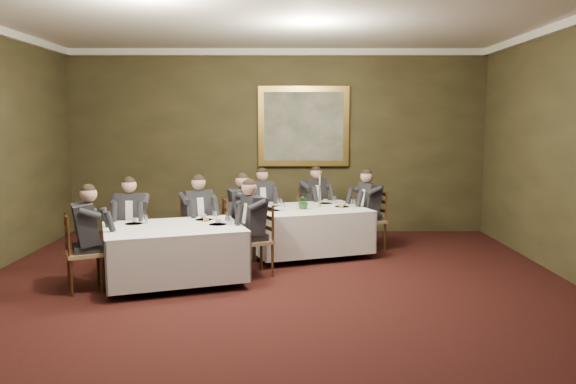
{
  "coord_description": "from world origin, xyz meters",
  "views": [
    {
      "loc": [
        0.2,
        -5.84,
        2.14
      ],
      "look_at": [
        0.21,
        2.03,
        1.15
      ],
      "focal_mm": 35.0,
      "sensor_mm": 36.0,
      "label": 1
    }
  ],
  "objects_px": {
    "chair_sec_endleft": "(84,269)",
    "diner_sec_endleft": "(84,251)",
    "diner_sec_backleft": "(132,234)",
    "diner_sec_backright": "(198,230)",
    "table_main": "(307,227)",
    "chair_main_backright": "(313,225)",
    "table_second": "(174,250)",
    "chair_main_endright": "(371,233)",
    "chair_sec_backright": "(198,245)",
    "painting": "(304,126)",
    "diner_main_backright": "(313,213)",
    "diner_main_endleft": "(238,228)",
    "centerpiece": "(304,200)",
    "candlestick": "(320,195)",
    "chair_main_backleft": "(261,229)",
    "chair_sec_backleft": "(132,250)",
    "chair_sec_endright": "(256,255)",
    "diner_main_backleft": "(261,216)",
    "chair_main_endleft": "(237,242)",
    "diner_sec_endright": "(255,239)",
    "diner_main_endright": "(370,219)"
  },
  "relations": [
    {
      "from": "chair_sec_endleft",
      "to": "diner_sec_endleft",
      "type": "bearing_deg",
      "value": 90.0
    },
    {
      "from": "diner_sec_backleft",
      "to": "diner_sec_backright",
      "type": "relative_size",
      "value": 1.0
    },
    {
      "from": "table_main",
      "to": "chair_main_backright",
      "type": "relative_size",
      "value": 2.18
    },
    {
      "from": "chair_main_backright",
      "to": "table_second",
      "type": "bearing_deg",
      "value": 20.7
    },
    {
      "from": "chair_main_endright",
      "to": "table_main",
      "type": "bearing_deg",
      "value": 87.89
    },
    {
      "from": "chair_main_backright",
      "to": "chair_sec_backright",
      "type": "relative_size",
      "value": 1.0
    },
    {
      "from": "diner_sec_backright",
      "to": "painting",
      "type": "height_order",
      "value": "painting"
    },
    {
      "from": "diner_main_backright",
      "to": "diner_sec_endleft",
      "type": "relative_size",
      "value": 1.0
    },
    {
      "from": "diner_main_endleft",
      "to": "diner_sec_backleft",
      "type": "bearing_deg",
      "value": -87.62
    },
    {
      "from": "diner_sec_backright",
      "to": "centerpiece",
      "type": "distance_m",
      "value": 1.73
    },
    {
      "from": "diner_sec_endleft",
      "to": "painting",
      "type": "relative_size",
      "value": 0.78
    },
    {
      "from": "table_main",
      "to": "chair_sec_backright",
      "type": "relative_size",
      "value": 2.18
    },
    {
      "from": "chair_main_backright",
      "to": "chair_main_endright",
      "type": "xyz_separation_m",
      "value": [
        0.94,
        -0.66,
        0.0
      ]
    },
    {
      "from": "diner_sec_backleft",
      "to": "candlestick",
      "type": "height_order",
      "value": "diner_sec_backleft"
    },
    {
      "from": "chair_main_backleft",
      "to": "diner_sec_endleft",
      "type": "xyz_separation_m",
      "value": [
        -2.1,
        -2.68,
        0.23
      ]
    },
    {
      "from": "chair_main_backleft",
      "to": "chair_sec_endleft",
      "type": "bearing_deg",
      "value": 33.23
    },
    {
      "from": "painting",
      "to": "diner_sec_endleft",
      "type": "bearing_deg",
      "value": -126.86
    },
    {
      "from": "chair_main_backright",
      "to": "chair_sec_backleft",
      "type": "relative_size",
      "value": 1.0
    },
    {
      "from": "chair_sec_endleft",
      "to": "chair_sec_endright",
      "type": "bearing_deg",
      "value": 84.04
    },
    {
      "from": "chair_main_backleft",
      "to": "diner_sec_backright",
      "type": "relative_size",
      "value": 0.74
    },
    {
      "from": "table_second",
      "to": "diner_main_backleft",
      "type": "xyz_separation_m",
      "value": [
        1.05,
        2.3,
        0.06
      ]
    },
    {
      "from": "chair_main_backleft",
      "to": "diner_main_backright",
      "type": "distance_m",
      "value": 1.01
    },
    {
      "from": "chair_main_endleft",
      "to": "chair_sec_endright",
      "type": "bearing_deg",
      "value": 5.37
    },
    {
      "from": "chair_main_backright",
      "to": "candlestick",
      "type": "height_order",
      "value": "candlestick"
    },
    {
      "from": "chair_sec_backright",
      "to": "chair_sec_endright",
      "type": "relative_size",
      "value": 1.0
    },
    {
      "from": "chair_sec_backright",
      "to": "diner_sec_endright",
      "type": "relative_size",
      "value": 0.74
    },
    {
      "from": "chair_main_backright",
      "to": "diner_main_endleft",
      "type": "bearing_deg",
      "value": 16.72
    },
    {
      "from": "diner_main_backleft",
      "to": "candlestick",
      "type": "xyz_separation_m",
      "value": [
        0.98,
        -0.56,
        0.44
      ]
    },
    {
      "from": "table_second",
      "to": "diner_main_backright",
      "type": "height_order",
      "value": "diner_main_backright"
    },
    {
      "from": "chair_sec_backleft",
      "to": "diner_sec_endleft",
      "type": "bearing_deg",
      "value": 68.42
    },
    {
      "from": "diner_sec_backright",
      "to": "chair_sec_endright",
      "type": "bearing_deg",
      "value": 115.06
    },
    {
      "from": "diner_main_backleft",
      "to": "diner_main_backright",
      "type": "bearing_deg",
      "value": -179.15
    },
    {
      "from": "candlestick",
      "to": "diner_sec_backright",
      "type": "bearing_deg",
      "value": -158.76
    },
    {
      "from": "chair_main_backright",
      "to": "candlestick",
      "type": "relative_size",
      "value": 1.9
    },
    {
      "from": "diner_main_backright",
      "to": "chair_sec_backleft",
      "type": "distance_m",
      "value": 3.34
    },
    {
      "from": "chair_sec_endright",
      "to": "chair_main_backleft",
      "type": "bearing_deg",
      "value": -25.88
    },
    {
      "from": "chair_main_backleft",
      "to": "diner_main_endright",
      "type": "relative_size",
      "value": 0.74
    },
    {
      "from": "painting",
      "to": "diner_sec_backright",
      "type": "bearing_deg",
      "value": -124.1
    },
    {
      "from": "chair_main_endleft",
      "to": "diner_main_backright",
      "type": "bearing_deg",
      "value": 122.15
    },
    {
      "from": "diner_main_backleft",
      "to": "chair_sec_backright",
      "type": "xyz_separation_m",
      "value": [
        -0.9,
        -1.28,
        -0.23
      ]
    },
    {
      "from": "chair_main_backleft",
      "to": "diner_sec_backright",
      "type": "distance_m",
      "value": 1.59
    },
    {
      "from": "diner_sec_backright",
      "to": "diner_main_backright",
      "type": "bearing_deg",
      "value": -168.27
    },
    {
      "from": "diner_sec_backleft",
      "to": "diner_sec_endright",
      "type": "xyz_separation_m",
      "value": [
        1.81,
        -0.33,
        0.0
      ]
    },
    {
      "from": "diner_sec_backright",
      "to": "candlestick",
      "type": "relative_size",
      "value": 2.56
    },
    {
      "from": "chair_main_backleft",
      "to": "table_second",
      "type": "bearing_deg",
      "value": 47.1
    },
    {
      "from": "diner_main_backleft",
      "to": "diner_main_endleft",
      "type": "xyz_separation_m",
      "value": [
        -0.31,
        -1.09,
        0.0
      ]
    },
    {
      "from": "diner_main_backleft",
      "to": "chair_main_endright",
      "type": "xyz_separation_m",
      "value": [
        1.86,
        -0.33,
        -0.23
      ]
    },
    {
      "from": "table_second",
      "to": "diner_main_backleft",
      "type": "height_order",
      "value": "diner_main_backleft"
    },
    {
      "from": "diner_sec_backleft",
      "to": "diner_main_backright",
      "type": "bearing_deg",
      "value": -150.45
    },
    {
      "from": "diner_main_endleft",
      "to": "diner_sec_backleft",
      "type": "height_order",
      "value": "same"
    }
  ]
}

